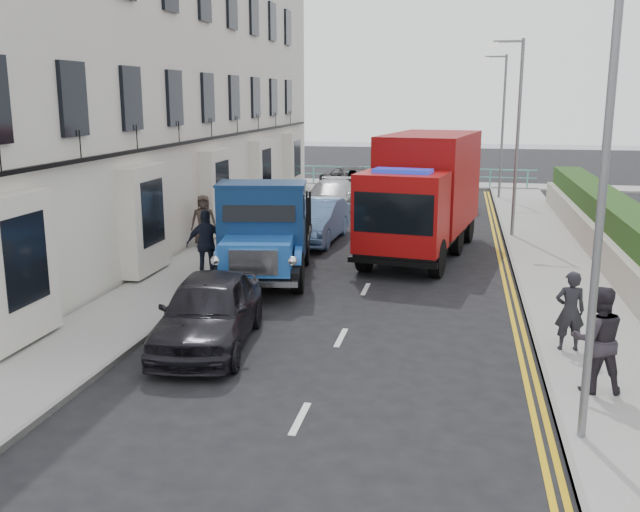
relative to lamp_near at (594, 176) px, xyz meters
The scene contains 22 objects.
ground 6.12m from the lamp_near, 154.42° to the left, with size 120.00×120.00×0.00m, color black.
pavement_west 14.98m from the lamp_near, 130.45° to the left, with size 2.40×38.00×0.12m, color gray.
pavement_east 11.74m from the lamp_near, 84.17° to the left, with size 2.60×38.00×0.12m, color gray.
promenade 31.53m from the lamp_near, 97.67° to the left, with size 30.00×2.50×0.12m, color gray.
sea_plane 62.27m from the lamp_near, 93.85° to the left, with size 120.00×120.00×0.00m, color #4C5B68.
terrace_west 20.52m from the lamp_near, 132.29° to the left, with size 6.31×30.20×14.25m.
garden_east 11.82m from the lamp_near, 74.59° to the left, with size 1.45×28.00×1.75m.
seafront_railing 30.68m from the lamp_near, 97.88° to the left, with size 13.00×0.08×1.11m.
lamp_near is the anchor object (origin of this frame).
lamp_mid 16.00m from the lamp_near, 90.00° to the left, with size 1.23×0.18×7.00m.
lamp_far 26.00m from the lamp_near, 90.00° to the left, with size 1.23×0.18×7.00m.
bedford_lorry 11.06m from the lamp_near, 130.98° to the left, with size 3.20×6.11×2.77m.
red_lorry 13.23m from the lamp_near, 102.97° to the left, with size 3.64×7.68×3.86m.
parked_car_front 8.09m from the lamp_near, 156.12° to the left, with size 1.77×4.41×1.50m, color black.
parked_car_mid 15.89m from the lamp_near, 115.83° to the left, with size 1.59×4.57×1.51m, color #5B88C4.
parked_car_rear 21.55m from the lamp_near, 110.12° to the left, with size 2.03×4.99×1.45m, color silver.
seafront_car_left 27.01m from the lamp_near, 105.88° to the left, with size 2.59×5.62×1.56m, color black.
seafront_car_right 23.12m from the lamp_near, 95.04° to the left, with size 1.53×3.81×1.30m, color silver.
pedestrian_east_near 4.94m from the lamp_near, 83.62° to the left, with size 0.59×0.39×1.61m, color black.
pedestrian_east_far 3.51m from the lamp_near, 71.72° to the left, with size 0.90×0.70×1.85m, color #2D272F.
pedestrian_west_near 12.00m from the lamp_near, 137.44° to the left, with size 1.12×0.47×1.92m, color black.
pedestrian_west_far 15.99m from the lamp_near, 130.39° to the left, with size 0.85×0.55×1.74m, color #3C322B.
Camera 1 is at (2.36, -12.33, 5.08)m, focal length 40.00 mm.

